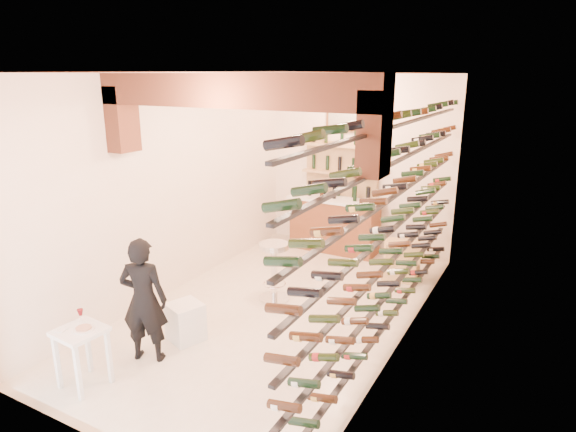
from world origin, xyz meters
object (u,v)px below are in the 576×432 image
at_px(back_counter, 334,223).
at_px(crate_lower, 401,269).
at_px(wine_rack, 390,219).
at_px(person, 144,300).
at_px(tasting_table, 81,340).
at_px(white_stool, 186,322).
at_px(chrome_barstool, 274,267).

xyz_separation_m(back_counter, crate_lower, (1.49, -0.74, -0.37)).
height_order(wine_rack, back_counter, wine_rack).
distance_m(wine_rack, person, 2.98).
distance_m(tasting_table, person, 0.76).
bearing_deg(crate_lower, back_counter, 153.56).
distance_m(back_counter, white_stool, 3.90).
bearing_deg(white_stool, tasting_table, -104.34).
xyz_separation_m(back_counter, chrome_barstool, (0.08, -2.37, -0.03)).
bearing_deg(back_counter, person, -95.44).
distance_m(person, crate_lower, 4.19).
bearing_deg(tasting_table, white_stool, 80.87).
distance_m(wine_rack, tasting_table, 3.64).
bearing_deg(white_stool, back_counter, 85.43).
height_order(white_stool, crate_lower, white_stool).
bearing_deg(back_counter, white_stool, -94.57).
xyz_separation_m(back_counter, person, (-0.42, -4.42, 0.20)).
bearing_deg(wine_rack, person, -141.79).
bearing_deg(person, chrome_barstool, -125.91).
distance_m(wine_rack, white_stool, 2.79).
height_order(wine_rack, crate_lower, wine_rack).
distance_m(back_counter, tasting_table, 5.17).
distance_m(tasting_table, chrome_barstool, 2.85).
bearing_deg(crate_lower, wine_rack, -79.95).
height_order(back_counter, tasting_table, back_counter).
bearing_deg(wine_rack, white_stool, -150.15).
bearing_deg(wine_rack, back_counter, 124.66).
xyz_separation_m(chrome_barstool, crate_lower, (1.41, 1.63, -0.34)).
xyz_separation_m(wine_rack, person, (-2.25, -1.77, -0.81)).
bearing_deg(person, white_stool, -123.63).
distance_m(back_counter, chrome_barstool, 2.37).
height_order(wine_rack, white_stool, wine_rack).
bearing_deg(white_stool, wine_rack, 29.85).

